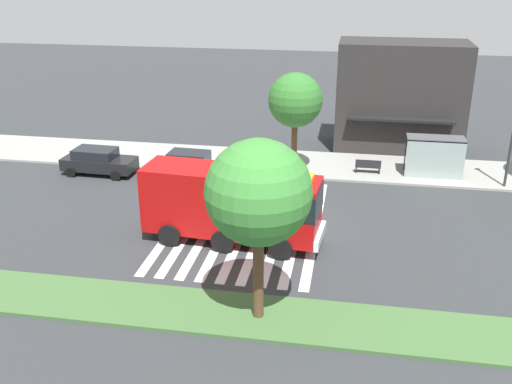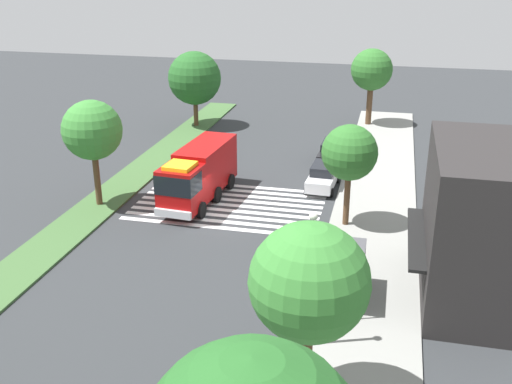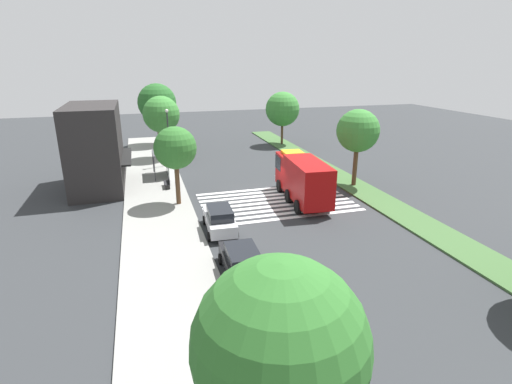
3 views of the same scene
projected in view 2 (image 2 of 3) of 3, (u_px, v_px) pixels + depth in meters
ground_plane at (220, 217)px, 38.44m from camera, size 120.00×120.00×0.00m
sidewalk at (372, 231)px, 36.40m from camera, size 60.00×5.33×0.14m
median_strip at (100, 205)px, 40.19m from camera, size 60.00×3.00×0.14m
crosswalk at (229, 205)px, 40.31m from camera, size 7.65×12.45×0.01m
fire_truck at (198, 173)px, 40.09m from camera, size 8.80×3.25×3.69m
parked_car_west at (332, 151)px, 48.46m from camera, size 4.67×2.23×1.66m
parked_car_mid at (323, 176)px, 42.89m from camera, size 4.43×2.17×1.78m
bus_stop_shelter at (342, 265)px, 28.56m from camera, size 3.50×1.40×2.46m
bench_near_shelter at (348, 252)px, 32.66m from camera, size 1.60×0.50×0.90m
street_lamp at (311, 269)px, 24.36m from camera, size 0.36×0.36×6.16m
storefront_building at (475, 224)px, 28.40m from camera, size 8.80×5.20×7.58m
sidewalk_tree_far_west at (372, 70)px, 57.21m from camera, size 3.96×3.96×7.31m
sidewalk_tree_west at (350, 153)px, 35.48m from camera, size 3.36×3.36×6.31m
sidewalk_tree_east at (309, 283)px, 20.41m from camera, size 4.23×4.23×7.28m
median_tree_far_west at (195, 78)px, 56.97m from camera, size 5.04×5.04×7.14m
median_tree_west at (92, 131)px, 38.30m from camera, size 3.86×3.86×7.03m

